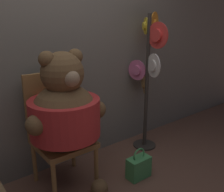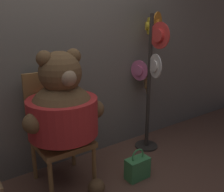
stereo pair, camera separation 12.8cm
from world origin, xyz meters
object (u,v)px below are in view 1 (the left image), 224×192
object	(u,v)px
teddy_bear	(65,113)
handbag_on_ground	(139,167)
chair	(58,128)
hat_display_rack	(148,69)

from	to	relation	value
teddy_bear	handbag_on_ground	bearing A→B (deg)	-23.72
chair	teddy_bear	size ratio (longest dim) A/B	0.82
hat_display_rack	handbag_on_ground	distance (m)	1.12
chair	handbag_on_ground	world-z (taller)	chair
chair	handbag_on_ground	size ratio (longest dim) A/B	3.29
chair	handbag_on_ground	distance (m)	0.88
teddy_bear	handbag_on_ground	size ratio (longest dim) A/B	4.00
chair	handbag_on_ground	bearing A→B (deg)	-36.12
hat_display_rack	handbag_on_ground	world-z (taller)	hat_display_rack
chair	handbag_on_ground	xyz separation A→B (m)	(0.62, -0.46, -0.43)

